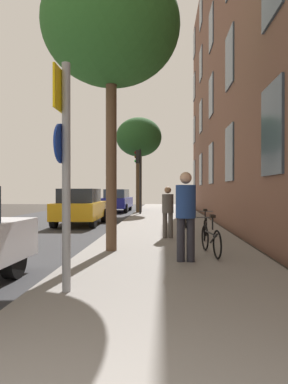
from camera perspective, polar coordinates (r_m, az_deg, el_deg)
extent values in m
plane|color=#332D28|center=(16.25, -8.51, -5.22)|extent=(41.80, 41.80, 0.00)
cube|color=#2D2D30|center=(16.81, -15.56, -5.03)|extent=(7.00, 38.00, 0.01)
cube|color=gray|center=(15.89, 3.98, -5.12)|extent=(4.20, 38.00, 0.12)
cube|color=brown|center=(16.70, 13.64, 21.57)|extent=(0.50, 27.00, 15.24)
cube|color=#384756|center=(8.31, 20.93, 9.94)|extent=(0.06, 1.47, 2.11)
cube|color=#384756|center=(13.13, 14.34, 6.39)|extent=(0.06, 1.47, 2.11)
cube|color=#384756|center=(18.04, 11.34, 4.73)|extent=(0.06, 1.47, 2.11)
cube|color=#384756|center=(22.99, 9.64, 3.78)|extent=(0.06, 1.47, 2.11)
cube|color=#384756|center=(27.96, 8.54, 3.16)|extent=(0.06, 1.47, 2.11)
cube|color=#384756|center=(13.96, 14.36, 21.08)|extent=(0.06, 1.47, 2.11)
cube|color=#384756|center=(18.66, 11.35, 15.70)|extent=(0.06, 1.47, 2.11)
cube|color=#384756|center=(23.48, 9.65, 12.49)|extent=(0.06, 1.47, 2.11)
cube|color=#384756|center=(28.36, 8.55, 10.37)|extent=(0.06, 1.47, 2.11)
cube|color=#384756|center=(19.90, 11.37, 25.63)|extent=(0.06, 1.47, 2.11)
cube|color=#384756|center=(24.48, 9.66, 20.66)|extent=(0.06, 1.47, 2.11)
cube|color=#384756|center=(29.20, 8.55, 17.26)|extent=(0.06, 1.47, 2.11)
cube|color=#384756|center=(25.94, 9.66, 28.06)|extent=(0.06, 1.47, 2.11)
cube|color=#384756|center=(30.43, 8.56, 23.69)|extent=(0.06, 1.47, 2.11)
cylinder|color=gray|center=(4.89, -13.11, 2.43)|extent=(0.12, 0.12, 3.25)
cube|color=yellow|center=(5.11, -14.02, 16.37)|extent=(0.03, 0.60, 0.60)
cylinder|color=#14339E|center=(4.95, -14.01, 8.00)|extent=(0.03, 0.56, 0.56)
cylinder|color=black|center=(20.55, -0.64, 1.79)|extent=(0.12, 0.12, 3.95)
cube|color=black|center=(20.66, -1.14, 6.02)|extent=(0.20, 0.24, 0.80)
sphere|color=#4B0707|center=(20.70, -1.45, 6.73)|extent=(0.16, 0.16, 0.16)
sphere|color=#523707|center=(20.67, -1.45, 6.01)|extent=(0.16, 0.16, 0.16)
sphere|color=green|center=(20.64, -1.45, 5.30)|extent=(0.16, 0.16, 0.16)
cylinder|color=brown|center=(8.07, -5.60, 5.57)|extent=(0.26, 0.26, 4.37)
ellipsoid|color=#2D6628|center=(8.94, -5.61, 26.27)|extent=(3.29, 3.29, 2.80)
cylinder|color=#4C3823|center=(22.17, -0.88, 1.82)|extent=(0.39, 0.39, 4.06)
ellipsoid|color=#235123|center=(22.44, -0.88, 9.33)|extent=(3.02, 3.02, 2.56)
torus|color=black|center=(8.24, 10.36, -7.64)|extent=(0.11, 0.61, 0.61)
torus|color=black|center=(7.24, 12.36, -8.74)|extent=(0.11, 0.61, 0.61)
cylinder|color=black|center=(7.72, 11.30, -6.92)|extent=(0.15, 0.88, 0.04)
cylinder|color=black|center=(7.48, 11.81, -7.75)|extent=(0.11, 0.54, 0.29)
cylinder|color=black|center=(7.54, 11.60, -5.27)|extent=(0.04, 0.04, 0.28)
cube|color=black|center=(7.52, 11.60, -4.06)|extent=(0.10, 0.24, 0.06)
cylinder|color=#4C4C4C|center=(8.18, 10.36, -4.27)|extent=(0.42, 0.08, 0.03)
torus|color=black|center=(10.79, 10.54, -5.79)|extent=(0.14, 0.60, 0.60)
torus|color=black|center=(9.73, 10.29, -6.45)|extent=(0.14, 0.60, 0.60)
cylinder|color=black|center=(10.24, 10.42, -5.18)|extent=(0.19, 0.90, 0.04)
cylinder|color=black|center=(9.99, 10.35, -5.76)|extent=(0.13, 0.54, 0.29)
cylinder|color=black|center=(10.06, 10.38, -3.94)|extent=(0.04, 0.04, 0.28)
cube|color=black|center=(10.05, 10.38, -3.03)|extent=(0.10, 0.24, 0.06)
cylinder|color=#4C4C4C|center=(10.74, 10.54, -3.24)|extent=(0.42, 0.10, 0.03)
torus|color=black|center=(12.81, 7.12, -4.72)|extent=(0.05, 0.65, 0.64)
torus|color=black|center=(11.75, 7.54, -5.17)|extent=(0.05, 0.65, 0.64)
cylinder|color=#99999E|center=(12.27, 7.33, -4.11)|extent=(0.06, 0.91, 0.04)
cylinder|color=#99999E|center=(12.01, 7.43, -4.59)|extent=(0.05, 0.55, 0.29)
cylinder|color=#99999E|center=(12.09, 7.39, -3.01)|extent=(0.04, 0.04, 0.28)
cube|color=black|center=(12.08, 7.39, -2.25)|extent=(0.10, 0.24, 0.06)
cylinder|color=#4C4C4C|center=(12.78, 7.12, -2.47)|extent=(0.42, 0.04, 0.03)
cylinder|color=#26262D|center=(6.87, 6.28, -8.08)|extent=(0.17, 0.17, 0.89)
cylinder|color=#26262D|center=(6.88, 7.96, -8.06)|extent=(0.17, 0.17, 0.89)
cylinder|color=navy|center=(6.81, 7.12, -1.60)|extent=(0.41, 0.41, 0.66)
sphere|color=tan|center=(6.81, 7.13, 2.40)|extent=(0.24, 0.24, 0.24)
cylinder|color=#4C4742|center=(10.18, 3.59, -5.70)|extent=(0.14, 0.14, 0.76)
cylinder|color=#4C4742|center=(10.18, 4.55, -5.70)|extent=(0.14, 0.14, 0.76)
cylinder|color=#4C4742|center=(10.13, 4.07, -1.97)|extent=(0.38, 0.38, 0.57)
sphere|color=#936B4C|center=(10.13, 4.07, 0.34)|extent=(0.21, 0.21, 0.21)
cylinder|color=black|center=(6.42, -21.31, -10.79)|extent=(0.22, 0.64, 0.64)
cube|color=orange|center=(15.22, -10.69, -3.03)|extent=(1.90, 3.97, 0.70)
cube|color=#1E232D|center=(15.01, -10.88, -0.59)|extent=(1.57, 2.24, 0.60)
cylinder|color=black|center=(16.67, -12.35, -3.95)|extent=(0.22, 0.64, 0.64)
cylinder|color=black|center=(16.30, -6.82, -4.04)|extent=(0.22, 0.64, 0.64)
cylinder|color=black|center=(14.28, -15.11, -4.66)|extent=(0.22, 0.64, 0.64)
cylinder|color=black|center=(13.85, -8.69, -4.81)|extent=(0.22, 0.64, 0.64)
cube|color=navy|center=(24.25, -4.57, -1.78)|extent=(1.85, 4.47, 0.70)
cube|color=#384756|center=(24.01, -4.65, -0.25)|extent=(1.52, 2.52, 0.60)
cylinder|color=black|center=(25.78, -5.86, -2.44)|extent=(0.22, 0.64, 0.64)
cylinder|color=black|center=(25.57, -2.38, -2.46)|extent=(0.22, 0.64, 0.64)
cylinder|color=black|center=(22.99, -7.01, -2.77)|extent=(0.22, 0.64, 0.64)
cylinder|color=black|center=(22.76, -3.12, -2.80)|extent=(0.22, 0.64, 0.64)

